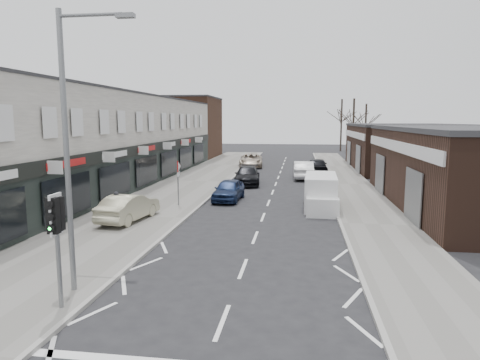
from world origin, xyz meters
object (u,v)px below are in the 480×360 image
(warning_sign, at_px, (178,170))
(parked_car_left_a, at_px, (229,190))
(parked_car_left_b, at_px, (247,176))
(street_lamp, at_px, (71,138))
(traffic_light, at_px, (56,224))
(white_van, at_px, (321,193))
(pedestrian, at_px, (116,206))
(parked_car_right_a, at_px, (303,170))
(parked_car_left_c, at_px, (251,160))
(parked_car_right_b, at_px, (317,166))
(sedan_on_pavement, at_px, (129,207))

(warning_sign, height_order, parked_car_left_a, warning_sign)
(parked_car_left_a, bearing_deg, warning_sign, -133.41)
(parked_car_left_b, bearing_deg, parked_car_left_a, -97.70)
(street_lamp, bearing_deg, traffic_light, -84.12)
(warning_sign, xyz_separation_m, white_van, (8.28, 0.72, -1.28))
(white_van, xyz_separation_m, parked_car_left_b, (-5.39, 8.75, -0.22))
(warning_sign, relative_size, pedestrian, 1.78)
(traffic_light, xyz_separation_m, parked_car_right_a, (6.60, 27.48, -1.64))
(warning_sign, bearing_deg, pedestrian, -113.00)
(parked_car_left_a, height_order, parked_car_left_c, parked_car_left_c)
(parked_car_left_a, xyz_separation_m, parked_car_right_b, (6.09, 14.08, 0.12))
(sedan_on_pavement, distance_m, parked_car_left_b, 14.32)
(white_van, height_order, parked_car_left_a, white_van)
(warning_sign, bearing_deg, parked_car_left_c, 85.46)
(pedestrian, bearing_deg, white_van, -174.29)
(sedan_on_pavement, height_order, parked_car_left_a, sedan_on_pavement)
(white_van, bearing_deg, parked_car_left_b, 123.81)
(pedestrian, relative_size, parked_car_left_a, 0.38)
(parked_car_left_b, bearing_deg, pedestrian, -113.97)
(parked_car_left_b, bearing_deg, parked_car_right_a, 36.87)
(warning_sign, distance_m, parked_car_left_c, 22.25)
(street_lamp, bearing_deg, pedestrian, 106.88)
(parked_car_left_b, distance_m, parked_car_right_a, 5.99)
(street_lamp, distance_m, warning_sign, 13.04)
(parked_car_left_b, height_order, parked_car_right_b, parked_car_right_b)
(parked_car_left_c, bearing_deg, warning_sign, -99.91)
(parked_car_left_b, bearing_deg, white_van, -63.38)
(parked_car_left_b, relative_size, parked_car_right_b, 1.04)
(white_van, distance_m, parked_car_left_c, 22.39)
(parked_car_left_a, bearing_deg, street_lamp, -94.49)
(street_lamp, xyz_separation_m, pedestrian, (-2.53, 8.33, -3.74))
(traffic_light, relative_size, warning_sign, 1.15)
(white_van, height_order, sedan_on_pavement, white_van)
(white_van, xyz_separation_m, parked_car_right_b, (0.38, 15.83, -0.12))
(warning_sign, height_order, white_van, warning_sign)
(parked_car_right_a, height_order, parked_car_right_b, parked_car_right_b)
(parked_car_left_b, height_order, parked_car_left_c, parked_car_left_c)
(parked_car_left_c, xyz_separation_m, parked_car_right_b, (6.90, -5.58, 0.06))
(parked_car_left_b, bearing_deg, sedan_on_pavement, -112.36)
(pedestrian, xyz_separation_m, parked_car_left_c, (3.65, 26.59, -0.14))
(parked_car_left_c, relative_size, parked_car_right_a, 1.13)
(street_lamp, xyz_separation_m, parked_car_left_c, (1.13, 34.93, -3.88))
(warning_sign, xyz_separation_m, pedestrian, (-1.90, -4.47, -1.32))
(warning_sign, height_order, parked_car_right_b, warning_sign)
(street_lamp, relative_size, parked_car_left_c, 1.51)
(parked_car_right_b, bearing_deg, white_van, 87.71)
(warning_sign, bearing_deg, sedan_on_pavement, -108.17)
(traffic_light, distance_m, parked_car_right_b, 31.61)
(sedan_on_pavement, height_order, parked_car_right_b, parked_car_right_b)
(parked_car_left_a, bearing_deg, white_van, -14.30)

